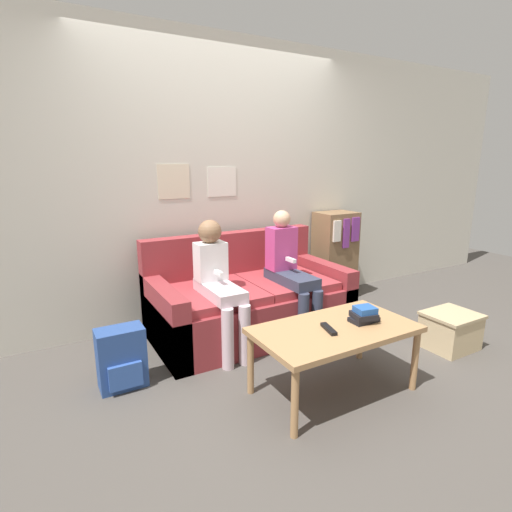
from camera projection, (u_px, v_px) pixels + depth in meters
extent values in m
plane|color=#4C4742|center=(283.00, 356.00, 3.13)|extent=(10.00, 10.00, 0.00)
cube|color=beige|center=(221.00, 182.00, 3.76)|extent=(8.00, 0.06, 2.60)
cube|color=beige|center=(174.00, 182.00, 3.50)|extent=(0.29, 0.00, 0.30)
cube|color=white|center=(222.00, 182.00, 3.73)|extent=(0.29, 0.00, 0.27)
cube|color=maroon|center=(250.00, 311.00, 3.53)|extent=(1.69, 0.89, 0.40)
cube|color=maroon|center=(231.00, 256.00, 3.75)|extent=(1.69, 0.14, 0.45)
cube|color=maroon|center=(164.00, 320.00, 3.14)|extent=(0.14, 0.89, 0.56)
cube|color=maroon|center=(320.00, 289.00, 3.88)|extent=(0.14, 0.89, 0.56)
cube|color=#A1343A|center=(215.00, 294.00, 3.28)|extent=(0.69, 0.73, 0.07)
cube|color=#A1343A|center=(286.00, 281.00, 3.61)|extent=(0.69, 0.73, 0.07)
cube|color=#AD7F51|center=(335.00, 330.00, 2.57)|extent=(1.05, 0.58, 0.04)
cylinder|color=#AD7F51|center=(295.00, 403.00, 2.18)|extent=(0.04, 0.04, 0.42)
cylinder|color=#AD7F51|center=(415.00, 360.00, 2.64)|extent=(0.04, 0.04, 0.42)
cylinder|color=#AD7F51|center=(251.00, 364.00, 2.60)|extent=(0.04, 0.04, 0.42)
cylinder|color=#AD7F51|center=(361.00, 333.00, 3.07)|extent=(0.04, 0.04, 0.42)
cylinder|color=silver|center=(228.00, 339.00, 2.91)|extent=(0.09, 0.09, 0.47)
cylinder|color=silver|center=(245.00, 335.00, 2.97)|extent=(0.09, 0.09, 0.47)
cube|color=silver|center=(220.00, 290.00, 3.11)|extent=(0.23, 0.55, 0.09)
cube|color=white|center=(211.00, 261.00, 3.20)|extent=(0.24, 0.16, 0.31)
sphere|color=#8C6647|center=(210.00, 231.00, 3.14)|extent=(0.19, 0.19, 0.19)
cube|color=white|center=(219.00, 273.00, 3.09)|extent=(0.03, 0.12, 0.03)
cylinder|color=#33384C|center=(303.00, 321.00, 3.23)|extent=(0.09, 0.09, 0.47)
cylinder|color=#33384C|center=(317.00, 318.00, 3.30)|extent=(0.09, 0.09, 0.47)
cube|color=#33384C|center=(291.00, 278.00, 3.44)|extent=(0.23, 0.55, 0.09)
cube|color=#B73D7F|center=(281.00, 248.00, 3.52)|extent=(0.24, 0.16, 0.38)
sphere|color=tan|center=(282.00, 219.00, 3.46)|extent=(0.15, 0.15, 0.15)
cube|color=white|center=(291.00, 260.00, 3.41)|extent=(0.03, 0.12, 0.03)
cube|color=black|center=(329.00, 329.00, 2.51)|extent=(0.08, 0.17, 0.02)
cube|color=black|center=(364.00, 319.00, 2.65)|extent=(0.19, 0.12, 0.03)
cube|color=black|center=(364.00, 315.00, 2.63)|extent=(0.18, 0.17, 0.04)
cube|color=#23519E|center=(365.00, 310.00, 2.63)|extent=(0.15, 0.13, 0.04)
cube|color=brown|center=(334.00, 256.00, 4.38)|extent=(0.42, 0.32, 0.96)
cube|color=silver|center=(337.00, 231.00, 4.11)|extent=(0.09, 0.02, 0.22)
cube|color=#7A3389|center=(346.00, 233.00, 4.18)|extent=(0.08, 0.02, 0.31)
cube|color=#7A3389|center=(355.00, 229.00, 4.23)|extent=(0.10, 0.02, 0.25)
cube|color=#CCB284|center=(450.00, 332.00, 3.25)|extent=(0.39, 0.33, 0.27)
cube|color=tan|center=(452.00, 315.00, 3.22)|extent=(0.41, 0.35, 0.02)
cube|color=#284789|center=(121.00, 358.00, 2.68)|extent=(0.31, 0.18, 0.42)
cube|color=#3055A5|center=(126.00, 376.00, 2.61)|extent=(0.22, 0.03, 0.17)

